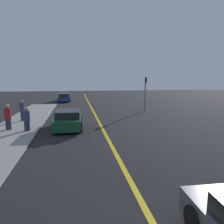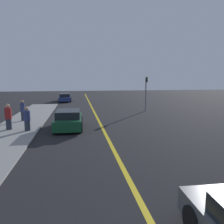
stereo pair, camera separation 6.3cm
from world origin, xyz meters
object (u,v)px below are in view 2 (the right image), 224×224
object	(u,v)px
car_ahead_center	(68,120)
car_far_distant	(65,97)
pedestrian_far_standing	(8,117)
traffic_light	(146,90)
pedestrian_mid_group	(27,119)
pedestrian_by_sign	(23,110)

from	to	relation	value
car_ahead_center	car_far_distant	bearing A→B (deg)	95.11
pedestrian_far_standing	traffic_light	xyz separation A→B (m)	(11.91, 7.09, 1.30)
pedestrian_far_standing	traffic_light	bearing A→B (deg)	30.76
pedestrian_mid_group	pedestrian_far_standing	xyz separation A→B (m)	(-1.31, 0.54, 0.07)
car_ahead_center	car_far_distant	world-z (taller)	car_ahead_center
car_ahead_center	pedestrian_by_sign	world-z (taller)	pedestrian_by_sign
car_far_distant	pedestrian_far_standing	bearing A→B (deg)	-99.86
car_far_distant	pedestrian_mid_group	size ratio (longest dim) A/B	2.70
pedestrian_mid_group	traffic_light	bearing A→B (deg)	35.76
car_ahead_center	pedestrian_far_standing	size ratio (longest dim) A/B	2.24
car_ahead_center	pedestrian_far_standing	distance (m)	4.00
traffic_light	pedestrian_far_standing	bearing A→B (deg)	-149.24
pedestrian_by_sign	car_far_distant	bearing A→B (deg)	80.64
car_far_distant	pedestrian_mid_group	bearing A→B (deg)	-95.73
pedestrian_far_standing	traffic_light	world-z (taller)	traffic_light
car_ahead_center	car_far_distant	distance (m)	18.66
car_far_distant	pedestrian_far_standing	distance (m)	18.80
pedestrian_mid_group	traffic_light	size ratio (longest dim) A/B	0.44
pedestrian_far_standing	pedestrian_by_sign	bearing A→B (deg)	85.74
pedestrian_far_standing	traffic_light	size ratio (longest dim) A/B	0.48
traffic_light	car_ahead_center	bearing A→B (deg)	-138.06
car_ahead_center	pedestrian_by_sign	bearing A→B (deg)	142.03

